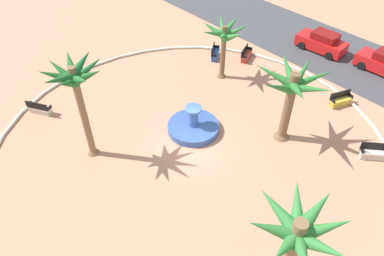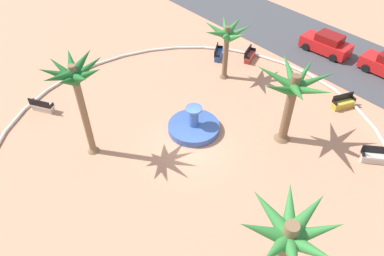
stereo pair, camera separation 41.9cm
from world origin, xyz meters
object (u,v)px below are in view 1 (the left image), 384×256
(palm_tree_mid_plaza, at_px, (224,36))
(bench_southwest, at_px, (340,101))
(fountain, at_px, (193,127))
(bench_west, at_px, (40,109))
(bench_north, at_px, (215,54))
(palm_tree_by_curb, at_px, (293,246))
(bench_southeast, at_px, (374,153))
(palm_tree_far_side, at_px, (293,90))
(parked_car_second, at_px, (384,63))
(bench_east, at_px, (246,55))
(palm_tree_near_fountain, at_px, (75,84))
(parked_car_leftmost, at_px, (322,42))

(palm_tree_mid_plaza, xyz_separation_m, bench_southwest, (7.82, 3.56, -3.00))
(fountain, xyz_separation_m, palm_tree_mid_plaza, (-3.13, 5.65, 3.06))
(bench_west, bearing_deg, bench_north, 79.53)
(palm_tree_by_curb, bearing_deg, bench_southwest, 111.28)
(bench_west, height_order, bench_southeast, same)
(palm_tree_mid_plaza, bearing_deg, palm_tree_far_side, -14.97)
(fountain, height_order, parked_car_second, fountain)
(palm_tree_by_curb, height_order, bench_west, palm_tree_by_curb)
(bench_west, height_order, parked_car_second, parked_car_second)
(bench_east, bearing_deg, palm_tree_far_side, -33.95)
(bench_southeast, bearing_deg, fountain, -144.37)
(parked_car_second, bearing_deg, palm_tree_far_side, -92.51)
(palm_tree_mid_plaza, height_order, bench_north, palm_tree_mid_plaza)
(palm_tree_far_side, height_order, bench_west, palm_tree_far_side)
(fountain, distance_m, bench_southeast, 10.67)
(fountain, relative_size, bench_southwest, 1.93)
(palm_tree_by_curb, height_order, bench_east, palm_tree_by_curb)
(palm_tree_near_fountain, distance_m, parked_car_second, 22.59)
(palm_tree_near_fountain, distance_m, bench_west, 7.23)
(bench_southeast, distance_m, parked_car_second, 9.99)
(palm_tree_by_curb, bearing_deg, fountain, 154.15)
(bench_east, height_order, bench_north, same)
(palm_tree_mid_plaza, distance_m, parked_car_leftmost, 9.68)
(palm_tree_far_side, xyz_separation_m, parked_car_second, (0.51, 11.60, -2.76))
(bench_east, bearing_deg, bench_north, -136.70)
(bench_west, bearing_deg, palm_tree_mid_plaza, 68.31)
(bench_west, bearing_deg, palm_tree_far_side, 40.32)
(bench_east, height_order, bench_west, same)
(palm_tree_mid_plaza, height_order, parked_car_second, palm_tree_mid_plaza)
(palm_tree_near_fountain, height_order, bench_east, palm_tree_near_fountain)
(palm_tree_mid_plaza, height_order, bench_east, palm_tree_mid_plaza)
(palm_tree_mid_plaza, bearing_deg, parked_car_leftmost, 73.11)
(fountain, relative_size, parked_car_second, 0.80)
(parked_car_leftmost, bearing_deg, palm_tree_near_fountain, -95.62)
(parked_car_leftmost, height_order, parked_car_second, same)
(palm_tree_by_curb, xyz_separation_m, bench_east, (-13.81, 13.84, -4.71))
(bench_east, height_order, parked_car_second, parked_car_second)
(bench_west, distance_m, bench_southwest, 20.17)
(bench_southeast, height_order, parked_car_second, parked_car_second)
(fountain, bearing_deg, bench_north, 127.14)
(fountain, relative_size, bench_north, 2.06)
(fountain, bearing_deg, bench_southwest, 63.00)
(palm_tree_near_fountain, bearing_deg, bench_north, 103.15)
(palm_tree_far_side, bearing_deg, palm_tree_mid_plaza, 165.03)
(parked_car_second, bearing_deg, bench_southeast, -65.86)
(palm_tree_by_curb, distance_m, bench_north, 20.34)
(parked_car_leftmost, bearing_deg, palm_tree_by_curb, -61.46)
(bench_north, bearing_deg, palm_tree_mid_plaza, -33.40)
(bench_north, xyz_separation_m, parked_car_leftmost, (5.02, 7.41, 0.43))
(bench_east, bearing_deg, bench_southeast, -12.32)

